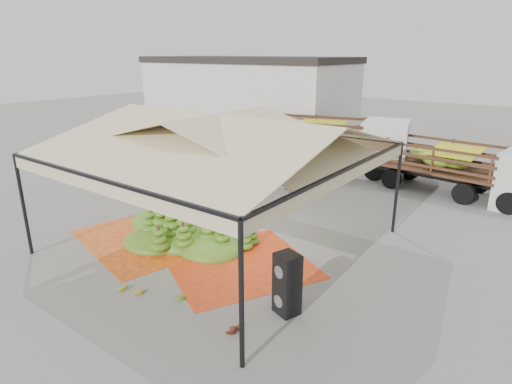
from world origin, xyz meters
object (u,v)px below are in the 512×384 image
Objects in this scene: vendor at (289,169)px; speaker_stack at (287,284)px; truck_left at (334,138)px; banana_heap at (185,220)px; truck_right at (468,165)px.

speaker_stack is at bearing 122.85° from vendor.
speaker_stack is 0.18× the size of truck_left.
banana_heap is at bearing -104.64° from truck_left.
banana_heap is 6.12m from vendor.
vendor is (0.06, 6.10, 0.39)m from banana_heap.
vendor is (-4.93, 7.75, 0.22)m from speaker_stack.
vendor is at bearing 141.57° from speaker_stack.
banana_heap is at bearing -179.18° from speaker_stack.
speaker_stack is at bearing -90.49° from truck_right.
vendor is 4.24m from truck_left.
vendor is at bearing -103.86° from truck_left.
truck_right is at bearing 56.76° from banana_heap.
truck_left is 1.23× the size of truck_right.
vendor is 0.29× the size of truck_right.
truck_right is (6.34, 9.67, 0.78)m from banana_heap.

